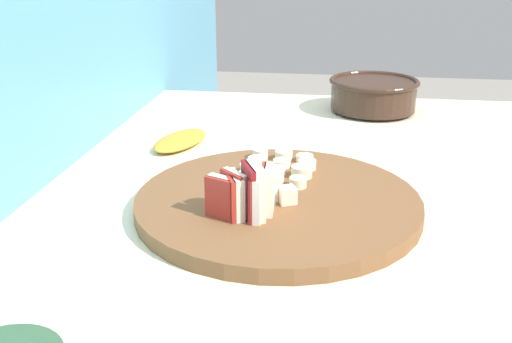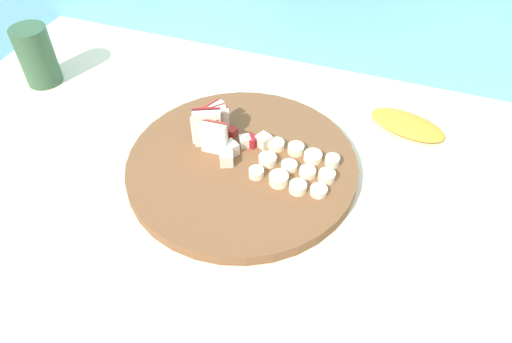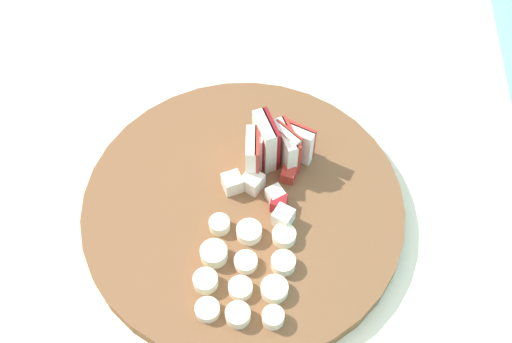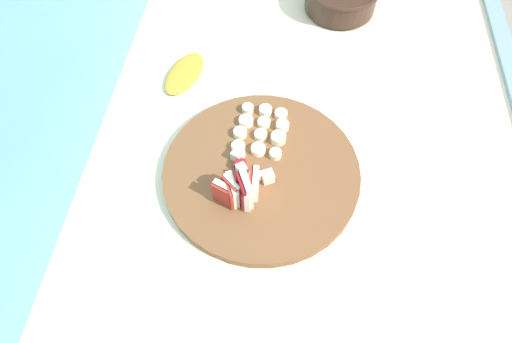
% 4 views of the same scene
% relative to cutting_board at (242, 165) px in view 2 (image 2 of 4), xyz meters
% --- Properties ---
extents(tile_backsplash, '(2.40, 0.04, 1.43)m').
position_rel_cutting_board_xyz_m(tile_backsplash, '(0.02, 0.35, -0.16)').
color(tile_backsplash, '#5BA3C1').
rests_on(tile_backsplash, ground).
extents(cutting_board, '(0.36, 0.36, 0.02)m').
position_rel_cutting_board_xyz_m(cutting_board, '(0.00, 0.00, 0.00)').
color(cutting_board, brown).
rests_on(cutting_board, tiled_countertop).
extents(apple_wedge_fan, '(0.06, 0.08, 0.06)m').
position_rel_cutting_board_xyz_m(apple_wedge_fan, '(-0.06, 0.03, 0.04)').
color(apple_wedge_fan, '#B22D23').
rests_on(apple_wedge_fan, cutting_board).
extents(apple_dice_pile, '(0.08, 0.09, 0.02)m').
position_rel_cutting_board_xyz_m(apple_dice_pile, '(-0.01, 0.02, 0.02)').
color(apple_dice_pile, beige).
rests_on(apple_dice_pile, cutting_board).
extents(banana_slice_rows, '(0.13, 0.11, 0.02)m').
position_rel_cutting_board_xyz_m(banana_slice_rows, '(0.09, 0.01, 0.02)').
color(banana_slice_rows, beige).
rests_on(banana_slice_rows, cutting_board).
extents(banana_peel, '(0.15, 0.10, 0.02)m').
position_rel_cutting_board_xyz_m(banana_peel, '(0.24, 0.19, -0.00)').
color(banana_peel, gold).
rests_on(banana_peel, tiled_countertop).
extents(small_jar, '(0.07, 0.07, 0.11)m').
position_rel_cutting_board_xyz_m(small_jar, '(-0.45, 0.10, 0.05)').
color(small_jar, '#335638').
rests_on(small_jar, tiled_countertop).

